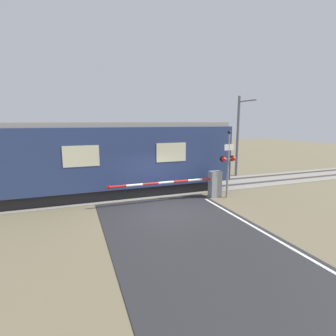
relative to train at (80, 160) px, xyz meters
name	(u,v)px	position (x,y,z in m)	size (l,w,h in m)	color
ground_plane	(165,212)	(3.34, -3.66, -2.00)	(80.00, 80.00, 0.00)	#6B6047
track_bed	(144,191)	(3.34, 0.00, -1.98)	(36.00, 3.20, 0.13)	gray
train	(80,160)	(0.00, 0.00, 0.00)	(16.28, 2.95, 3.92)	black
crossing_barrier	(208,184)	(6.18, -2.36, -1.26)	(5.92, 0.44, 1.38)	gray
signal_post	(228,160)	(7.16, -2.69, -0.01)	(0.88, 0.26, 3.51)	gray
catenary_pole	(238,135)	(10.96, 1.93, 1.00)	(0.20, 1.90, 5.73)	slate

